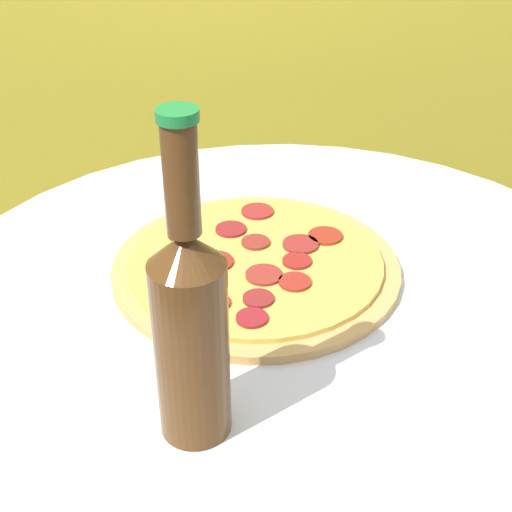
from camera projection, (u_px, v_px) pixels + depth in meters
table at (284, 433)px, 0.88m from camera, size 0.82×0.82×0.72m
fence_panel at (217, 90)px, 1.37m from camera, size 1.36×0.04×1.41m
pizza at (256, 265)px, 0.81m from camera, size 0.33×0.33×0.02m
beer_bottle at (190, 326)px, 0.55m from camera, size 0.06×0.06×0.28m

